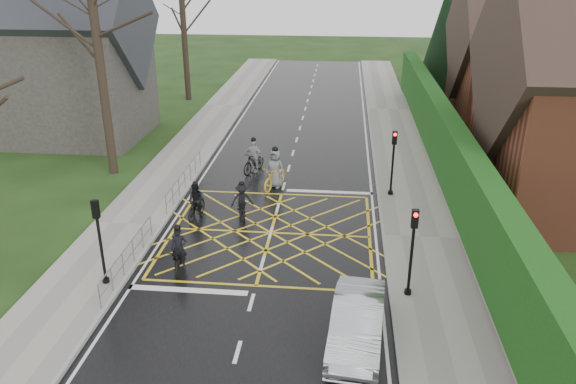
% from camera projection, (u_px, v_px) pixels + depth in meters
% --- Properties ---
extents(ground, '(120.00, 120.00, 0.00)m').
position_uv_depth(ground, '(271.00, 233.00, 22.89)').
color(ground, black).
rests_on(ground, ground).
extents(road, '(9.00, 80.00, 0.01)m').
position_uv_depth(road, '(271.00, 233.00, 22.89)').
color(road, black).
rests_on(road, ground).
extents(sidewalk_right, '(3.00, 80.00, 0.15)m').
position_uv_depth(sidewalk_right, '(420.00, 238.00, 22.32)').
color(sidewalk_right, gray).
rests_on(sidewalk_right, ground).
extents(sidewalk_left, '(3.00, 80.00, 0.15)m').
position_uv_depth(sidewalk_left, '(128.00, 225.00, 23.41)').
color(sidewalk_left, gray).
rests_on(sidewalk_left, ground).
extents(stone_wall, '(0.50, 38.00, 0.70)m').
position_uv_depth(stone_wall, '(443.00, 178.00, 27.55)').
color(stone_wall, slate).
rests_on(stone_wall, ground).
extents(hedge, '(0.90, 38.00, 2.80)m').
position_uv_depth(hedge, '(446.00, 144.00, 26.86)').
color(hedge, '#123C10').
rests_on(hedge, stone_wall).
extents(house_far, '(9.80, 8.80, 10.30)m').
position_uv_depth(house_far, '(531.00, 57.00, 36.33)').
color(house_far, brown).
rests_on(house_far, ground).
extents(conifer, '(4.60, 4.60, 10.00)m').
position_uv_depth(conifer, '(449.00, 30.00, 43.77)').
color(conifer, black).
rests_on(conifer, ground).
extents(church, '(8.80, 7.80, 11.00)m').
position_uv_depth(church, '(69.00, 56.00, 33.19)').
color(church, '#2D2B28').
rests_on(church, ground).
extents(tree_near, '(9.24, 9.24, 11.44)m').
position_uv_depth(tree_near, '(94.00, 14.00, 26.11)').
color(tree_near, black).
rests_on(tree_near, ground).
extents(tree_far, '(8.40, 8.40, 10.40)m').
position_uv_depth(tree_far, '(182.00, 3.00, 41.08)').
color(tree_far, black).
rests_on(tree_far, ground).
extents(railing_south, '(0.05, 5.04, 1.03)m').
position_uv_depth(railing_south, '(127.00, 252.00, 19.81)').
color(railing_south, slate).
rests_on(railing_south, ground).
extents(railing_north, '(0.05, 6.04, 1.03)m').
position_uv_depth(railing_north, '(184.00, 175.00, 26.67)').
color(railing_north, slate).
rests_on(railing_north, ground).
extents(traffic_light_ne, '(0.24, 0.31, 3.21)m').
position_uv_depth(traffic_light_ne, '(393.00, 164.00, 25.62)').
color(traffic_light_ne, black).
rests_on(traffic_light_ne, ground).
extents(traffic_light_se, '(0.24, 0.31, 3.21)m').
position_uv_depth(traffic_light_se, '(412.00, 254.00, 17.93)').
color(traffic_light_se, black).
rests_on(traffic_light_se, ground).
extents(traffic_light_sw, '(0.24, 0.31, 3.21)m').
position_uv_depth(traffic_light_sw, '(101.00, 243.00, 18.59)').
color(traffic_light_sw, black).
rests_on(traffic_light_sw, ground).
extents(cyclist_rear, '(0.96, 1.86, 1.73)m').
position_uv_depth(cyclist_rear, '(179.00, 255.00, 20.09)').
color(cyclist_rear, black).
rests_on(cyclist_rear, ground).
extents(cyclist_back, '(0.83, 1.71, 1.66)m').
position_uv_depth(cyclist_back, '(196.00, 204.00, 24.02)').
color(cyclist_back, black).
rests_on(cyclist_back, ground).
extents(cyclist_mid, '(1.10, 1.78, 1.64)m').
position_uv_depth(cyclist_mid, '(242.00, 204.00, 24.09)').
color(cyclist_mid, black).
rests_on(cyclist_mid, ground).
extents(cyclist_front, '(1.26, 1.93, 1.88)m').
position_uv_depth(cyclist_front, '(254.00, 159.00, 29.00)').
color(cyclist_front, black).
rests_on(cyclist_front, ground).
extents(cyclist_lead, '(1.42, 2.26, 2.08)m').
position_uv_depth(cyclist_lead, '(275.00, 174.00, 27.08)').
color(cyclist_lead, gold).
rests_on(cyclist_lead, ground).
extents(car, '(1.82, 4.28, 1.37)m').
position_uv_depth(car, '(357.00, 323.00, 16.17)').
color(car, '#B0B2B7').
rests_on(car, ground).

